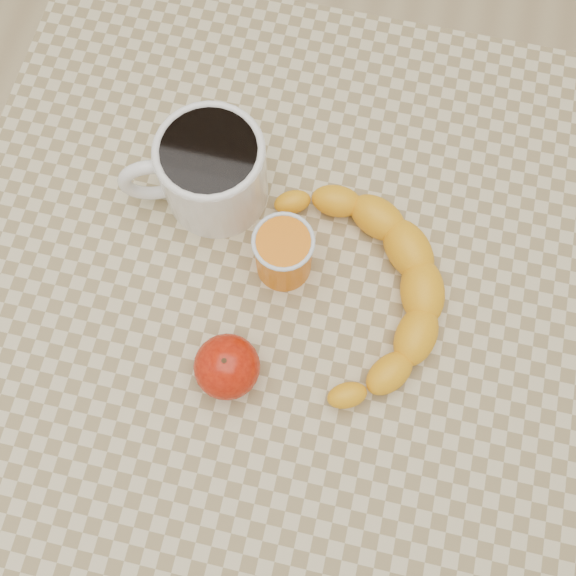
% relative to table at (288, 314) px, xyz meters
% --- Properties ---
extents(ground, '(3.00, 3.00, 0.00)m').
position_rel_table_xyz_m(ground, '(0.00, 0.00, -0.66)').
color(ground, tan).
rests_on(ground, ground).
extents(table, '(0.80, 0.80, 0.75)m').
position_rel_table_xyz_m(table, '(0.00, 0.00, 0.00)').
color(table, '#C5B68B').
rests_on(table, ground).
extents(coffee_mug, '(0.18, 0.16, 0.10)m').
position_rel_table_xyz_m(coffee_mug, '(-0.11, 0.10, 0.14)').
color(coffee_mug, white).
rests_on(coffee_mug, table).
extents(orange_juice_glass, '(0.07, 0.07, 0.08)m').
position_rel_table_xyz_m(orange_juice_glass, '(-0.01, 0.03, 0.13)').
color(orange_juice_glass, orange).
rests_on(orange_juice_glass, table).
extents(apple, '(0.08, 0.08, 0.07)m').
position_rel_table_xyz_m(apple, '(-0.04, -0.10, 0.12)').
color(apple, '#870D04').
rests_on(apple, table).
extents(banana, '(0.39, 0.43, 0.05)m').
position_rel_table_xyz_m(banana, '(0.08, 0.02, 0.11)').
color(banana, '#F4A915').
rests_on(banana, table).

